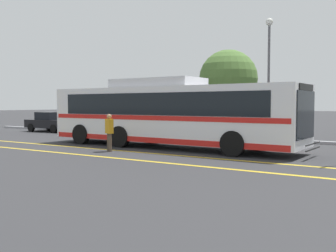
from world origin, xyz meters
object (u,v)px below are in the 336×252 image
parked_car_0 (51,122)px  tree_1 (228,79)px  pedestrian_0 (109,130)px  street_lamp (269,60)px  transit_bus (168,113)px  parked_car_1 (103,123)px

parked_car_0 → tree_1: 13.26m
pedestrian_0 → street_lamp: (3.72, 9.52, 3.64)m
transit_bus → pedestrian_0: transit_bus is taller
parked_car_1 → tree_1: 9.00m
parked_car_0 → parked_car_1: (4.98, 0.16, 0.01)m
tree_1 → transit_bus: bearing=-82.9°
parked_car_0 → tree_1: (11.86, 5.11, 3.01)m
transit_bus → tree_1: tree_1 is taller
parked_car_1 → tree_1: bearing=128.0°
parked_car_1 → street_lamp: bearing=104.9°
transit_bus → tree_1: size_ratio=2.25×
parked_car_0 → street_lamp: street_lamp is taller
parked_car_0 → street_lamp: 16.19m
parked_car_0 → pedestrian_0: pedestrian_0 is taller
pedestrian_0 → street_lamp: street_lamp is taller
parked_car_0 → pedestrian_0: size_ratio=2.47×
transit_bus → street_lamp: size_ratio=1.86×
transit_bus → pedestrian_0: 3.02m
parked_car_1 → pedestrian_0: 9.89m
pedestrian_0 → parked_car_1: bearing=159.7°
street_lamp → tree_1: (-3.66, 2.58, -0.81)m
tree_1 → pedestrian_0: bearing=-90.3°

